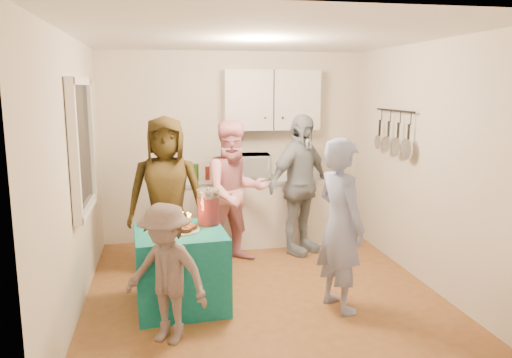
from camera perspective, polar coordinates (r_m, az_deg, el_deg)
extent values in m
plane|color=brown|center=(5.36, 0.72, -12.86)|extent=(4.00, 4.00, 0.00)
plane|color=white|center=(4.95, 0.79, 15.99)|extent=(4.00, 4.00, 0.00)
plane|color=silver|center=(6.95, -2.57, 3.65)|extent=(3.60, 3.60, 0.00)
plane|color=silver|center=(4.96, -20.07, 0.27)|extent=(4.00, 4.00, 0.00)
plane|color=silver|center=(5.63, 19.00, 1.49)|extent=(4.00, 4.00, 0.00)
cube|color=black|center=(5.21, -19.40, 3.56)|extent=(0.04, 1.00, 1.20)
cube|color=white|center=(6.85, -0.49, -3.86)|extent=(2.20, 0.58, 0.86)
cube|color=beige|center=(6.75, -0.49, -0.11)|extent=(2.24, 0.62, 0.05)
cube|color=white|center=(6.84, 1.77, 9.01)|extent=(1.30, 0.30, 0.80)
cube|color=black|center=(6.18, 15.30, 5.24)|extent=(0.12, 1.00, 0.60)
imported|color=white|center=(6.70, -0.98, 1.46)|extent=(0.62, 0.44, 0.33)
cube|color=#106D6A|center=(5.00, -8.58, -10.07)|extent=(0.91, 0.91, 0.76)
cylinder|color=#B50E21|center=(5.03, -5.48, -3.31)|extent=(0.22, 0.22, 0.34)
imported|color=#8C99CC|center=(4.81, 9.62, -5.22)|extent=(0.55, 0.70, 1.67)
imported|color=brown|center=(5.80, -10.20, -1.82)|extent=(0.92, 0.63, 1.81)
imported|color=pink|center=(6.02, -2.37, -1.56)|extent=(0.97, 0.83, 1.74)
imported|color=#112439|center=(6.38, 5.01, -0.67)|extent=(1.12, 0.94, 1.79)
imported|color=#604F4D|center=(4.27, -10.22, -10.61)|extent=(0.89, 0.80, 1.20)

